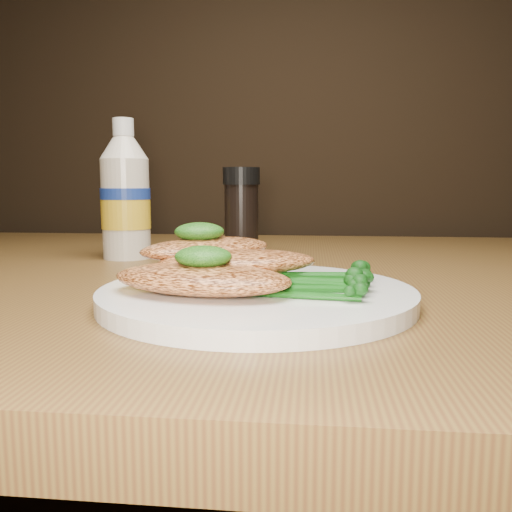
# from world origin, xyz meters

# --- Properties ---
(plate) EXTENTS (0.26, 0.26, 0.01)m
(plate) POSITION_xyz_m (0.12, 0.87, 0.76)
(plate) COLOR white
(plate) RESTS_ON dining_table
(chicken_front) EXTENTS (0.16, 0.11, 0.02)m
(chicken_front) POSITION_xyz_m (0.08, 0.84, 0.77)
(chicken_front) COLOR #EA8B4A
(chicken_front) RESTS_ON plate
(chicken_mid) EXTENTS (0.15, 0.10, 0.02)m
(chicken_mid) POSITION_xyz_m (0.10, 0.88, 0.78)
(chicken_mid) COLOR #EA8B4A
(chicken_mid) RESTS_ON plate
(chicken_back) EXTENTS (0.14, 0.13, 0.02)m
(chicken_back) POSITION_xyz_m (0.07, 0.91, 0.79)
(chicken_back) COLOR #EA8B4A
(chicken_back) RESTS_ON plate
(pesto_front) EXTENTS (0.05, 0.05, 0.02)m
(pesto_front) POSITION_xyz_m (0.08, 0.84, 0.79)
(pesto_front) COLOR #073309
(pesto_front) RESTS_ON chicken_front
(pesto_back) EXTENTS (0.05, 0.05, 0.02)m
(pesto_back) POSITION_xyz_m (0.06, 0.90, 0.81)
(pesto_back) COLOR #073309
(pesto_back) RESTS_ON chicken_back
(broccolini_bundle) EXTENTS (0.15, 0.13, 0.02)m
(broccolini_bundle) POSITION_xyz_m (0.16, 0.86, 0.77)
(broccolini_bundle) COLOR #125212
(broccolini_bundle) RESTS_ON plate
(mayo_bottle) EXTENTS (0.06, 0.06, 0.18)m
(mayo_bottle) POSITION_xyz_m (-0.08, 1.11, 0.84)
(mayo_bottle) COLOR beige
(mayo_bottle) RESTS_ON dining_table
(pepper_grinder) EXTENTS (0.06, 0.06, 0.12)m
(pepper_grinder) POSITION_xyz_m (0.07, 1.14, 0.81)
(pepper_grinder) COLOR black
(pepper_grinder) RESTS_ON dining_table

